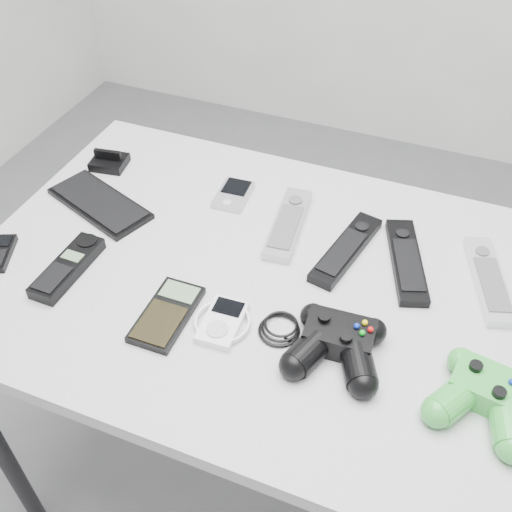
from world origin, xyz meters
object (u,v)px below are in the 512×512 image
at_px(cordless_handset, 68,267).
at_px(controller_green, 487,395).
at_px(pda_keyboard, 100,203).
at_px(remote_silver_a, 288,223).
at_px(desk, 281,305).
at_px(controller_black, 337,342).
at_px(remote_silver_b, 489,279).
at_px(remote_black_a, 346,249).
at_px(calculator, 167,314).
at_px(mp3_player, 222,322).
at_px(pda, 233,194).
at_px(remote_black_b, 406,260).

relative_size(cordless_handset, controller_green, 1.02).
height_order(pda_keyboard, remote_silver_a, remote_silver_a).
distance_m(desk, pda_keyboard, 0.44).
height_order(cordless_handset, controller_black, controller_black).
xyz_separation_m(desk, remote_silver_b, (0.36, 0.13, 0.08)).
bearing_deg(desk, remote_black_a, 51.63).
xyz_separation_m(calculator, mp3_player, (0.10, 0.02, 0.00)).
bearing_deg(remote_black_a, pda, 175.11).
relative_size(pda, controller_black, 0.38).
height_order(remote_black_b, calculator, remote_black_b).
relative_size(calculator, controller_green, 0.92).
distance_m(remote_silver_a, controller_black, 0.32).
height_order(remote_black_a, controller_green, controller_green).
bearing_deg(remote_silver_b, controller_green, -103.60).
distance_m(cordless_handset, controller_black, 0.52).
bearing_deg(remote_silver_b, calculator, -168.41).
distance_m(cordless_handset, mp3_player, 0.32).
relative_size(remote_black_a, controller_black, 0.81).
distance_m(desk, remote_black_b, 0.25).
bearing_deg(remote_silver_a, mp3_player, -99.89).
bearing_deg(remote_black_b, remote_black_a, 166.77).
distance_m(desk, cordless_handset, 0.41).
distance_m(controller_black, controller_green, 0.24).
bearing_deg(pda, remote_black_b, -13.71).
bearing_deg(mp3_player, remote_silver_a, 83.35).
height_order(cordless_handset, mp3_player, cordless_handset).
distance_m(pda, remote_silver_a, 0.15).
bearing_deg(pda, pda_keyboard, -156.10).
relative_size(remote_silver_a, mp3_player, 2.06).
xyz_separation_m(cordless_handset, controller_green, (0.75, -0.01, 0.01)).
bearing_deg(pda, controller_green, -34.44).
height_order(pda_keyboard, remote_silver_b, remote_silver_b).
bearing_deg(pda, mp3_player, -73.28).
distance_m(pda, controller_green, 0.65).
height_order(pda, controller_green, controller_green).
relative_size(remote_black_a, calculator, 1.42).
distance_m(pda_keyboard, cordless_handset, 0.20).
height_order(remote_silver_a, controller_green, controller_green).
relative_size(cordless_handset, calculator, 1.11).
relative_size(pda_keyboard, calculator, 1.53).
relative_size(remote_silver_a, calculator, 1.40).
distance_m(remote_silver_a, remote_silver_b, 0.39).
bearing_deg(controller_black, cordless_handset, 177.21).
relative_size(remote_black_b, calculator, 1.44).
bearing_deg(mp3_player, desk, 64.86).
bearing_deg(remote_silver_a, pda_keyboard, -174.68).
distance_m(remote_black_a, mp3_player, 0.29).
distance_m(remote_black_b, calculator, 0.46).
relative_size(desk, controller_green, 6.98).
xyz_separation_m(remote_silver_b, mp3_player, (-0.41, -0.27, -0.00)).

